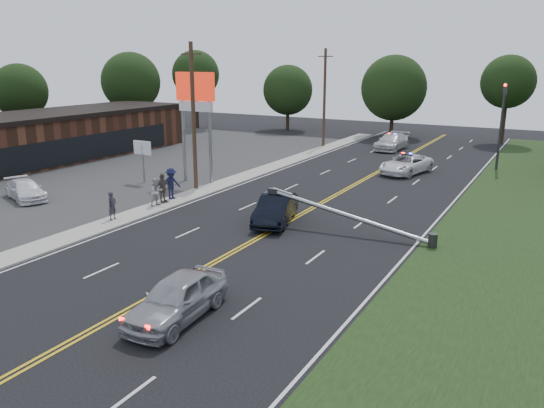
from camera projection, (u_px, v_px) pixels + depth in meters
The scene contains 26 objects.
ground at pixel (199, 271), 22.85m from camera, with size 120.00×120.00×0.00m, color black.
parking_lot at pixel (67, 179), 40.70m from camera, with size 25.00×60.00×0.01m, color #2D2D2D.
sidewalk at pixel (188, 196), 35.21m from camera, with size 1.80×70.00×0.12m, color #A5A095.
centerline_yellow at pixel (301, 214), 31.27m from camera, with size 0.36×80.00×0.00m, color gold.
pharmacy_building at pixel (40, 137), 47.26m from camera, with size 8.40×30.40×4.30m.
pylon_sign at pixel (196, 101), 38.02m from camera, with size 3.20×0.35×8.00m.
small_sign at pixel (143, 151), 38.94m from camera, with size 1.60×0.14×3.10m.
traffic_signal at pixel (502, 119), 43.10m from camera, with size 0.28×0.41×7.05m.
fallen_streetlight at pixel (357, 218), 27.37m from camera, with size 9.36×0.44×1.91m.
utility_pole_mid at pixel (193, 117), 35.96m from camera, with size 1.60×0.28×10.00m.
utility_pole_far at pixel (324, 98), 54.49m from camera, with size 1.60×0.28×10.00m.
tree_2 at pixel (20, 91), 55.66m from camera, with size 5.67×5.67×8.54m.
tree_3 at pixel (131, 82), 64.67m from camera, with size 7.11×7.11×9.85m.
tree_4 at pixel (196, 74), 69.79m from camera, with size 6.21×6.21×10.16m.
tree_5 at pixel (288, 90), 68.08m from camera, with size 6.36×6.36×8.31m.
tree_6 at pixel (394, 88), 61.99m from camera, with size 7.59×7.59×9.49m.
tree_7 at pixel (508, 82), 56.49m from camera, with size 5.65×5.65×9.43m.
crashed_sedan at pixel (276, 209), 29.52m from camera, with size 1.68×4.83×1.59m, color black.
waiting_sedan at pixel (177, 298), 18.46m from camera, with size 1.86×4.62×1.57m, color #98999F.
parked_car at pixel (26, 190), 34.52m from camera, with size 1.76×4.33×1.26m, color white.
emergency_a at pixel (406, 164), 42.49m from camera, with size 2.48×5.38×1.49m, color white.
emergency_b at pixel (392, 142), 53.86m from camera, with size 2.30×5.65×1.64m, color silver.
bystander_a at pixel (112, 206), 29.69m from camera, with size 0.58×0.38×1.60m, color #292831.
bystander_b at pixel (156, 192), 32.57m from camera, with size 0.84×0.66×1.73m, color #A7A7AC.
bystander_c at pixel (171, 184), 34.14m from camera, with size 1.29×0.74×2.00m, color #17193A.
bystander_d at pixel (162, 188), 33.24m from camera, with size 1.09×0.46×1.87m, color #5E534B.
Camera 1 is at (13.17, -17.03, 8.78)m, focal length 35.00 mm.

